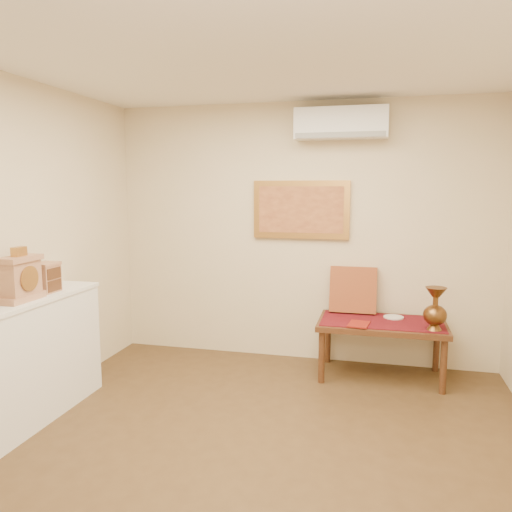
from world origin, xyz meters
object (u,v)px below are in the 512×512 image
(brass_urn_tall, at_px, (435,304))
(mantel_clock, at_px, (21,278))
(wooden_chest, at_px, (46,277))
(low_table, at_px, (382,328))
(display_ledge, at_px, (4,372))

(brass_urn_tall, height_order, mantel_clock, mantel_clock)
(wooden_chest, relative_size, low_table, 0.20)
(display_ledge, xyz_separation_m, wooden_chest, (0.01, 0.52, 0.61))
(mantel_clock, bearing_deg, wooden_chest, 93.59)
(brass_urn_tall, xyz_separation_m, mantel_clock, (-3.10, -1.48, 0.36))
(mantel_clock, distance_m, low_table, 3.20)
(display_ledge, bearing_deg, mantel_clock, 82.02)
(mantel_clock, distance_m, wooden_chest, 0.32)
(brass_urn_tall, relative_size, mantel_clock, 1.15)
(wooden_chest, bearing_deg, display_ledge, -91.00)
(wooden_chest, height_order, low_table, wooden_chest)
(wooden_chest, bearing_deg, mantel_clock, -86.41)
(display_ledge, distance_m, wooden_chest, 0.80)
(display_ledge, relative_size, low_table, 1.68)
(display_ledge, height_order, mantel_clock, mantel_clock)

